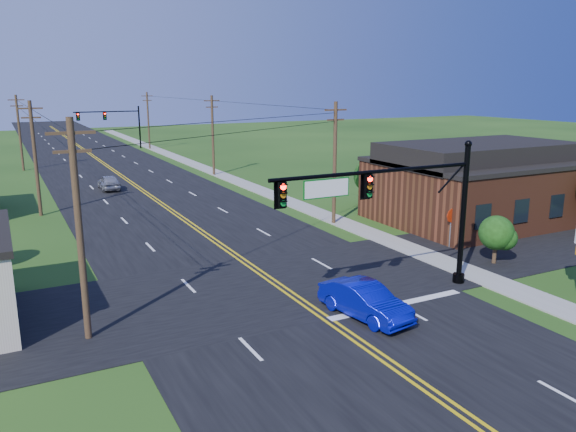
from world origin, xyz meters
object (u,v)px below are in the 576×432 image
blue_car (365,301)px  signal_mast_main (394,203)px  stop_sign (451,220)px  signal_mast_far (111,121)px

blue_car → signal_mast_main: bearing=21.0°
blue_car → stop_sign: 13.05m
stop_sign → signal_mast_main: bearing=-156.2°
signal_mast_far → blue_car: (-2.64, -73.47, -3.77)m
signal_mast_main → stop_sign: signal_mast_main is taller
blue_car → signal_mast_far: bearing=78.9°
stop_sign → signal_mast_far: bearing=90.4°
signal_mast_main → stop_sign: 10.48m
signal_mast_far → blue_car: size_ratio=2.34×
blue_car → stop_sign: (11.20, 6.61, 1.08)m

